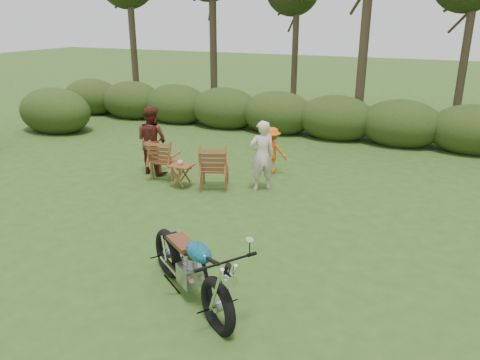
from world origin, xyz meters
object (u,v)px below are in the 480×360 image
at_px(side_table, 182,176).
at_px(child, 271,173).
at_px(motorcycle, 191,297).
at_px(adult_b, 154,173).
at_px(cup, 180,162).
at_px(adult_a, 261,189).
at_px(lawn_chair_right, 215,187).
at_px(lawn_chair_left, 166,178).

distance_m(side_table, child, 2.41).
height_order(motorcycle, side_table, motorcycle).
bearing_deg(adult_b, cup, 161.95).
bearing_deg(adult_b, adult_a, -170.64).
distance_m(cup, adult_b, 1.43).
distance_m(lawn_chair_right, adult_b, 1.92).
height_order(lawn_chair_left, side_table, side_table).
relative_size(side_table, adult_a, 0.34).
relative_size(lawn_chair_right, adult_a, 0.64).
height_order(adult_a, child, adult_a).
bearing_deg(side_table, lawn_chair_left, 149.15).
distance_m(motorcycle, child, 5.75).
bearing_deg(child, lawn_chair_right, 62.17).
height_order(adult_b, child, adult_b).
height_order(lawn_chair_right, adult_a, adult_a).
xyz_separation_m(adult_b, child, (2.74, 1.23, 0.00)).
distance_m(motorcycle, lawn_chair_left, 5.29).
relative_size(motorcycle, adult_a, 1.40).
relative_size(adult_a, adult_b, 0.94).
height_order(lawn_chair_right, lawn_chair_left, lawn_chair_right).
relative_size(lawn_chair_right, lawn_chair_left, 1.05).
distance_m(adult_a, adult_b, 2.94).
relative_size(lawn_chair_right, side_table, 1.91).
bearing_deg(lawn_chair_left, child, -155.48).
distance_m(side_table, cup, 0.32).
height_order(cup, child, cup).
bearing_deg(cup, adult_b, 152.97).
relative_size(adult_a, child, 1.36).
relative_size(motorcycle, adult_b, 1.32).
distance_m(lawn_chair_right, lawn_chair_left, 1.40).
bearing_deg(lawn_chair_right, cup, 0.38).
height_order(motorcycle, cup, motorcycle).
relative_size(lawn_chair_right, child, 0.88).
bearing_deg(motorcycle, cup, 157.44).
distance_m(lawn_chair_right, child, 1.74).
height_order(lawn_chair_right, cup, cup).
height_order(motorcycle, lawn_chair_left, motorcycle).
relative_size(lawn_chair_left, child, 0.84).
distance_m(motorcycle, adult_a, 4.53).
distance_m(adult_b, child, 3.00).
xyz_separation_m(lawn_chair_left, adult_a, (2.44, 0.21, 0.00)).
height_order(side_table, cup, cup).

